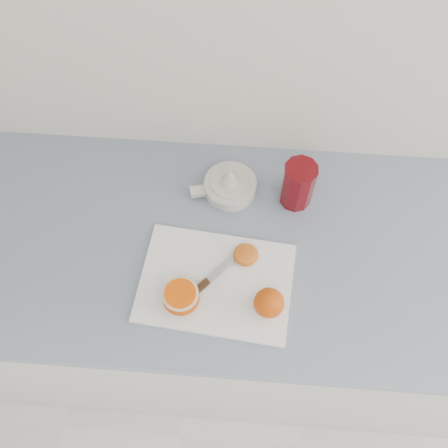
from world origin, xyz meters
name	(u,v)px	position (x,y,z in m)	size (l,w,h in m)	color
counter	(246,305)	(-0.24, 1.70, 0.45)	(2.35, 0.64, 0.89)	silver
cutting_board	(216,283)	(-0.32, 1.59, 0.90)	(0.35, 0.25, 0.01)	white
whole_orange	(269,303)	(-0.20, 1.54, 0.94)	(0.07, 0.07, 0.07)	red
half_orange	(181,297)	(-0.40, 1.54, 0.93)	(0.08, 0.08, 0.05)	red
squeezed_shell	(246,255)	(-0.26, 1.66, 0.92)	(0.06, 0.06, 0.03)	#D35E17
paring_knife	(201,287)	(-0.36, 1.57, 0.91)	(0.14, 0.15, 0.01)	#402517
citrus_juicer	(230,185)	(-0.31, 1.86, 0.92)	(0.17, 0.14, 0.09)	white
red_tumbler	(298,186)	(-0.14, 1.84, 0.95)	(0.08, 0.08, 0.14)	#65070E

